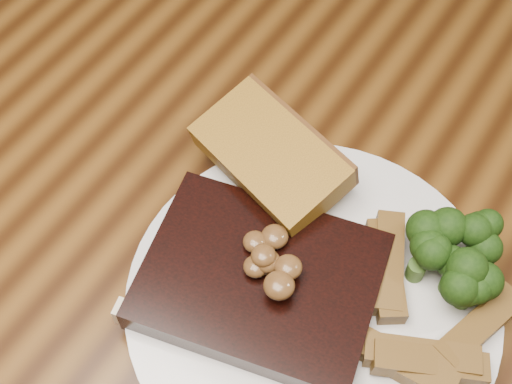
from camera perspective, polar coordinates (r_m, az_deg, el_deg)
dining_table at (r=0.66m, az=-0.61°, el=-4.82°), size 1.60×0.90×0.75m
plate at (r=0.54m, az=4.52°, el=-8.69°), size 0.30×0.30×0.01m
steak at (r=0.52m, az=0.34°, el=-7.13°), size 0.19×0.16×0.02m
steak_bone at (r=0.51m, az=-3.29°, el=-12.18°), size 0.15×0.05×0.02m
mushroom_pile at (r=0.50m, az=0.58°, el=-4.98°), size 0.06×0.06×0.03m
garlic_bread at (r=0.57m, az=1.12°, el=1.67°), size 0.13×0.10×0.03m
potato_wedges at (r=0.52m, az=12.70°, el=-10.14°), size 0.10×0.10×0.02m
broccoli_cluster at (r=0.54m, az=14.86°, el=-4.59°), size 0.08×0.08×0.04m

